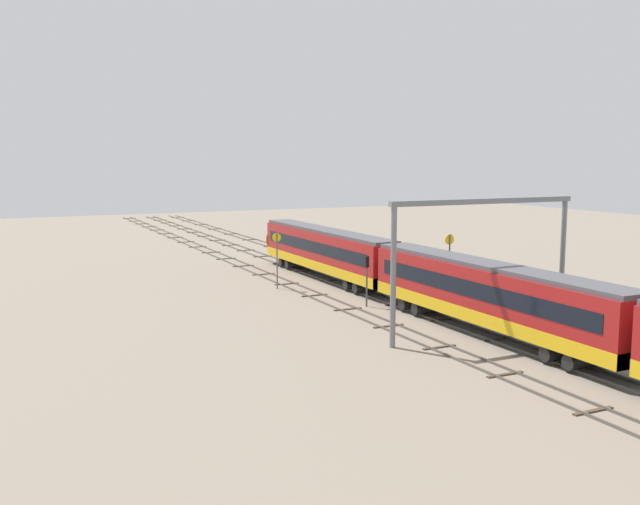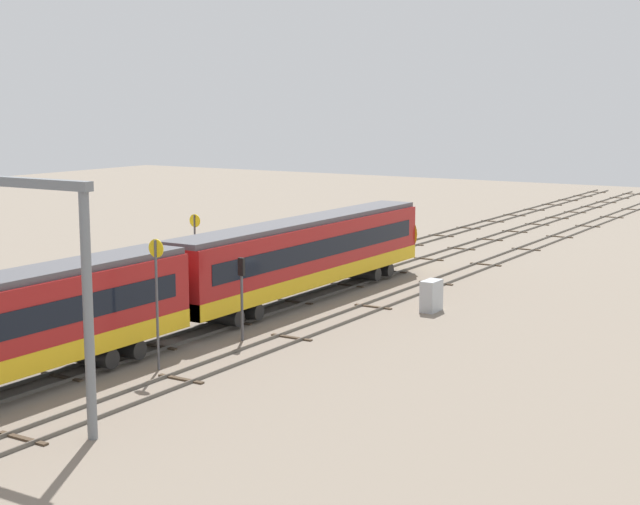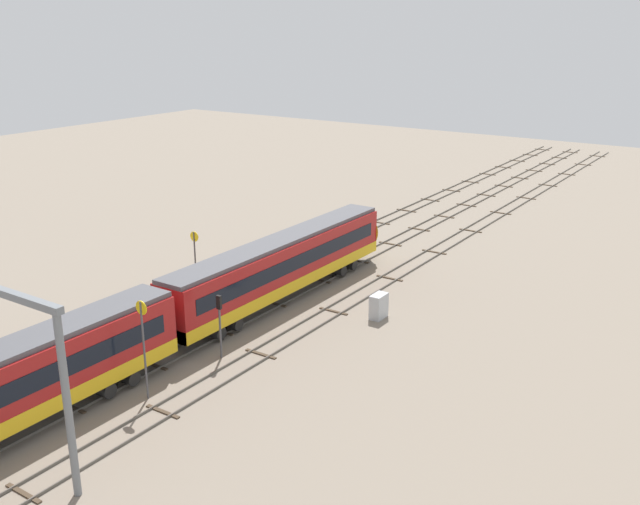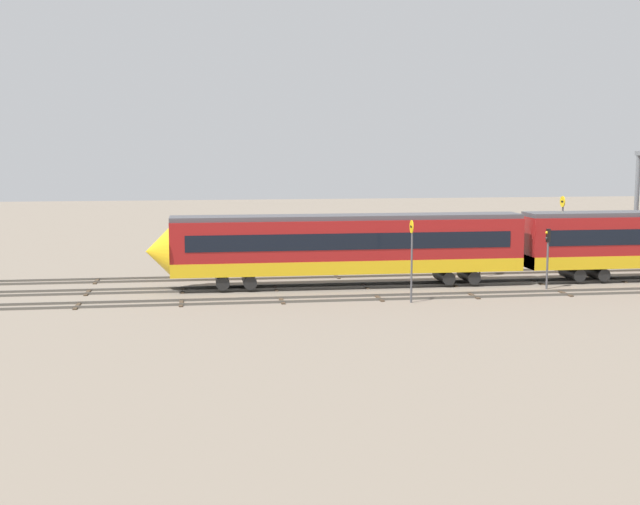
% 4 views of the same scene
% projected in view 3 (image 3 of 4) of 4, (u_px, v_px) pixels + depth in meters
% --- Properties ---
extents(ground_plane, '(189.45, 189.45, 0.00)m').
position_uv_depth(ground_plane, '(248.00, 317.00, 52.25)').
color(ground_plane, gray).
extents(track_near_foreground, '(173.45, 2.40, 0.16)m').
position_uv_depth(track_near_foreground, '(300.00, 331.00, 49.77)').
color(track_near_foreground, '#59544C').
rests_on(track_near_foreground, ground).
extents(track_with_train, '(173.45, 2.40, 0.16)m').
position_uv_depth(track_with_train, '(248.00, 316.00, 52.23)').
color(track_with_train, '#59544C').
rests_on(track_with_train, ground).
extents(track_middle, '(173.45, 2.40, 0.16)m').
position_uv_depth(track_middle, '(200.00, 303.00, 54.69)').
color(track_middle, '#59544C').
rests_on(track_middle, ground).
extents(speed_sign_near_foreground, '(0.14, 0.80, 5.12)m').
position_uv_depth(speed_sign_near_foreground, '(195.00, 255.00, 55.73)').
color(speed_sign_near_foreground, '#4C4C51').
rests_on(speed_sign_near_foreground, ground).
extents(speed_sign_far_trackside, '(0.14, 0.82, 5.94)m').
position_uv_depth(speed_sign_far_trackside, '(143.00, 338.00, 39.89)').
color(speed_sign_far_trackside, '#4C4C51').
rests_on(speed_sign_far_trackside, ground).
extents(signal_light_trackside_approach, '(0.31, 0.32, 4.09)m').
position_uv_depth(signal_light_trackside_approach, '(125.00, 314.00, 45.83)').
color(signal_light_trackside_approach, '#4C4C51').
rests_on(signal_light_trackside_approach, ground).
extents(signal_light_trackside_departure, '(0.31, 0.32, 4.24)m').
position_uv_depth(signal_light_trackside_departure, '(220.00, 317.00, 45.12)').
color(signal_light_trackside_departure, '#4C4C51').
rests_on(signal_light_trackside_departure, ground).
extents(relay_cabinet, '(1.48, 0.83, 1.81)m').
position_uv_depth(relay_cabinet, '(379.00, 306.00, 51.84)').
color(relay_cabinet, '#B2B7BC').
rests_on(relay_cabinet, ground).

